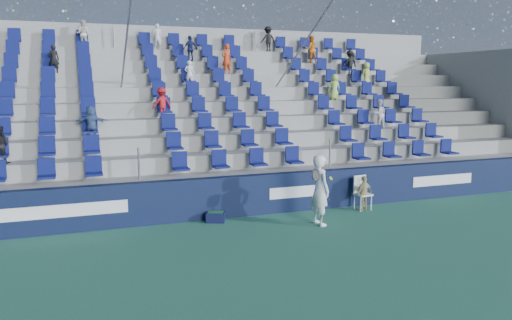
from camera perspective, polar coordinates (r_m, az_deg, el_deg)
The scene contains 7 objects.
ground at distance 12.06m, azimuth 3.67°, elevation -10.03°, with size 70.00×70.00×0.00m, color #317256.
sponsor_wall at distance 14.73m, azimuth -1.19°, elevation -4.07°, with size 24.00×0.32×1.20m.
grandstand at distance 19.32m, azimuth -6.05°, elevation 3.62°, with size 24.00×8.17×6.63m.
tennis_player at distance 13.81m, azimuth 7.29°, elevation -3.41°, with size 0.69×0.76×1.96m.
line_judge_chair at distance 15.81m, azimuth 11.94°, elevation -3.38°, with size 0.51×0.52×1.04m.
line_judge at distance 15.69m, azimuth 12.24°, elevation -3.71°, with size 0.63×0.26×1.07m, color tan.
ball_bin at distance 14.17m, azimuth -4.63°, elevation -6.46°, with size 0.61×0.51×0.29m.
Camera 1 is at (-4.57, -10.45, 3.93)m, focal length 35.00 mm.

